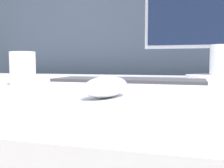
{
  "coord_description": "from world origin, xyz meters",
  "views": [
    {
      "loc": [
        0.19,
        -0.78,
        0.79
      ],
      "look_at": [
        0.05,
        -0.26,
        0.74
      ],
      "focal_mm": 42.0,
      "sensor_mm": 36.0,
      "label": 1
    }
  ],
  "objects_px": {
    "keyboard": "(128,83)",
    "monitor": "(220,12)",
    "computer_mouse_near": "(107,87)",
    "mug": "(23,68)"
  },
  "relations": [
    {
      "from": "computer_mouse_near",
      "to": "keyboard",
      "type": "xyz_separation_m",
      "value": [
        0.0,
        0.2,
        -0.01
      ]
    },
    {
      "from": "mug",
      "to": "keyboard",
      "type": "bearing_deg",
      "value": -1.68
    },
    {
      "from": "monitor",
      "to": "mug",
      "type": "distance_m",
      "value": 0.71
    },
    {
      "from": "keyboard",
      "to": "monitor",
      "type": "bearing_deg",
      "value": 55.52
    },
    {
      "from": "keyboard",
      "to": "mug",
      "type": "height_order",
      "value": "mug"
    },
    {
      "from": "computer_mouse_near",
      "to": "keyboard",
      "type": "height_order",
      "value": "computer_mouse_near"
    },
    {
      "from": "monitor",
      "to": "mug",
      "type": "relative_size",
      "value": 5.51
    },
    {
      "from": "computer_mouse_near",
      "to": "keyboard",
      "type": "distance_m",
      "value": 0.2
    },
    {
      "from": "computer_mouse_near",
      "to": "mug",
      "type": "height_order",
      "value": "mug"
    },
    {
      "from": "computer_mouse_near",
      "to": "monitor",
      "type": "distance_m",
      "value": 0.65
    }
  ]
}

